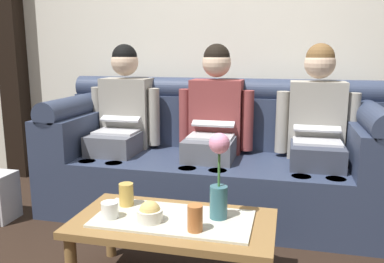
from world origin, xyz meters
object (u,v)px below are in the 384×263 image
couch (213,161)px  coffee_table (173,228)px  person_right (317,127)px  cup_near_right (126,194)px  person_middle (214,123)px  cup_near_left (110,210)px  person_left (122,119)px  cup_far_center (195,218)px  snack_bowl (150,213)px  flower_vase (219,176)px

couch → coffee_table: 1.05m
person_right → cup_near_right: 1.40m
person_middle → cup_near_left: person_middle is taller
person_middle → coffee_table: 1.10m
person_left → coffee_table: person_left is taller
person_right → cup_far_center: 1.32m
couch → person_right: (0.72, -0.00, 0.29)m
couch → cup_near_left: size_ratio=28.87×
person_left → coffee_table: (0.72, -1.05, -0.34)m
snack_bowl → cup_near_right: cup_near_right is taller
person_middle → coffee_table: size_ratio=1.24×
cup_near_left → coffee_table: bearing=13.9°
flower_vase → couch: bearing=102.1°
coffee_table → cup_near_right: size_ratio=8.29×
person_left → cup_near_right: bearing=-65.5°
couch → coffee_table: size_ratio=2.44×
cup_far_center → cup_near_right: bearing=153.2°
cup_near_right → cup_far_center: cup_far_center is taller
couch → flower_vase: (0.21, -1.00, 0.21)m
couch → flower_vase: size_ratio=5.68×
cup_near_left → cup_near_right: bearing=84.9°
person_middle → snack_bowl: 1.15m
couch → coffee_table: (-0.00, -1.05, -0.05)m
person_left → person_right: 1.44m
snack_bowl → cup_far_center: (0.23, -0.05, 0.02)m
snack_bowl → cup_near_left: (-0.20, -0.01, -0.00)m
coffee_table → cup_far_center: 0.21m
cup_near_right → person_right: bearing=43.6°
flower_vase → cup_far_center: bearing=-114.8°
person_right → cup_far_center: size_ratio=10.08×
person_left → cup_near_right: (0.43, -0.95, -0.23)m
cup_near_right → couch: bearing=73.5°
couch → person_left: bearing=-179.7°
couch → person_right: size_ratio=1.96×
cup_near_left → cup_far_center: (0.44, -0.04, 0.02)m
cup_near_left → person_left: bearing=110.4°
cup_near_left → flower_vase: bearing=13.7°
person_left → cup_near_left: bearing=-69.6°
person_right → cup_near_left: person_right is taller
person_left → person_middle: same height
cup_far_center → coffee_table: bearing=139.4°
couch → cup_far_center: (0.14, -1.17, 0.06)m
cup_near_left → person_middle: bearing=75.1°
person_left → cup_near_left: (0.42, -1.12, -0.25)m
person_right → cup_near_right: size_ratio=10.30×
person_right → flower_vase: person_right is taller
person_right → person_left: bearing=-180.0°
couch → flower_vase: 1.05m
person_right → couch: bearing=179.7°
person_left → cup_near_left: 1.22m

